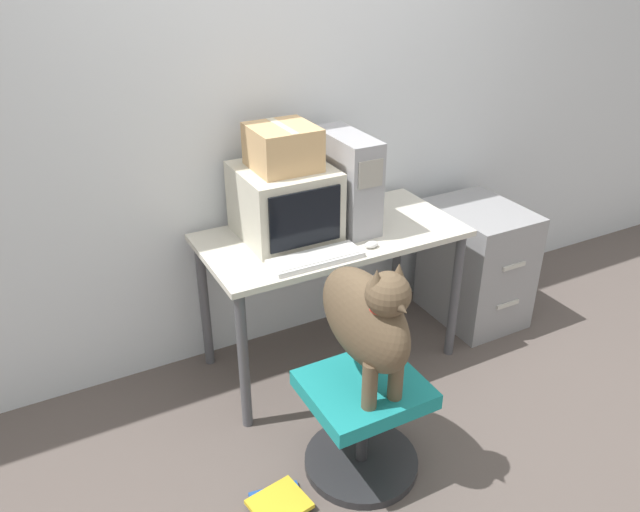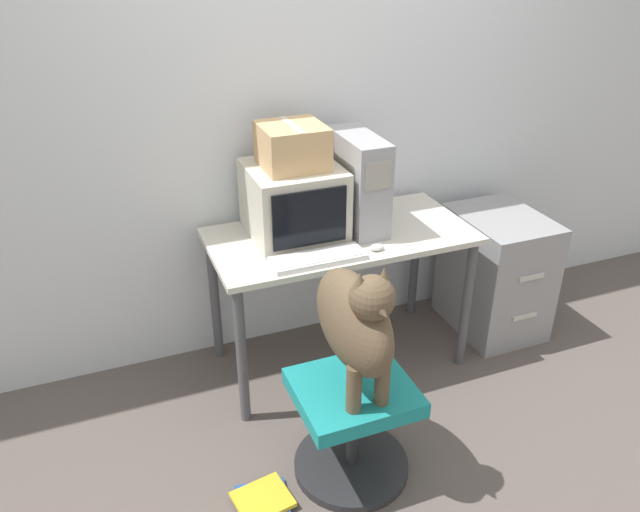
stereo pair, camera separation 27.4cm
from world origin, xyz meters
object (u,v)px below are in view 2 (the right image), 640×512
(cardboard_box, at_px, (292,146))
(keyboard, at_px, (318,258))
(dog, at_px, (356,320))
(book_stack_floor, at_px, (262,500))
(pc_tower, at_px, (358,182))
(crt_monitor, at_px, (294,201))
(filing_cabinet, at_px, (495,272))
(office_chair, at_px, (352,424))

(cardboard_box, bearing_deg, keyboard, -89.28)
(dog, distance_m, book_stack_floor, 0.88)
(pc_tower, bearing_deg, book_stack_floor, -132.95)
(pc_tower, bearing_deg, crt_monitor, 174.91)
(pc_tower, bearing_deg, filing_cabinet, -4.86)
(keyboard, height_order, cardboard_box, cardboard_box)
(pc_tower, distance_m, book_stack_floor, 1.53)
(crt_monitor, relative_size, office_chair, 0.90)
(keyboard, bearing_deg, pc_tower, 41.56)
(dog, bearing_deg, cardboard_box, 87.00)
(crt_monitor, xyz_separation_m, dog, (-0.04, -0.84, -0.16))
(pc_tower, xyz_separation_m, book_stack_floor, (-0.80, -0.85, -0.99))
(book_stack_floor, bearing_deg, dog, 5.61)
(keyboard, relative_size, dog, 0.73)
(crt_monitor, height_order, pc_tower, pc_tower)
(keyboard, xyz_separation_m, office_chair, (-0.05, -0.52, -0.53))
(pc_tower, xyz_separation_m, office_chair, (-0.37, -0.81, -0.75))
(keyboard, bearing_deg, dog, -95.26)
(keyboard, distance_m, filing_cabinet, 1.28)
(cardboard_box, bearing_deg, pc_tower, -5.76)
(pc_tower, distance_m, cardboard_box, 0.39)
(office_chair, relative_size, dog, 0.83)
(dog, height_order, cardboard_box, cardboard_box)
(book_stack_floor, bearing_deg, cardboard_box, 62.24)
(keyboard, relative_size, book_stack_floor, 1.77)
(crt_monitor, xyz_separation_m, office_chair, (-0.04, -0.84, -0.69))
(crt_monitor, distance_m, keyboard, 0.36)
(crt_monitor, height_order, filing_cabinet, crt_monitor)
(office_chair, bearing_deg, cardboard_box, 86.99)
(filing_cabinet, bearing_deg, dog, -149.13)
(pc_tower, relative_size, office_chair, 0.94)
(crt_monitor, relative_size, keyboard, 1.03)
(dog, bearing_deg, crt_monitor, 86.98)
(book_stack_floor, bearing_deg, office_chair, 5.78)
(pc_tower, distance_m, filing_cabinet, 1.09)
(filing_cabinet, bearing_deg, keyboard, -169.80)
(crt_monitor, relative_size, filing_cabinet, 0.64)
(cardboard_box, bearing_deg, book_stack_floor, -117.76)
(pc_tower, xyz_separation_m, filing_cabinet, (0.86, -0.07, -0.66))
(crt_monitor, xyz_separation_m, pc_tower, (0.33, -0.03, 0.06))
(dog, distance_m, cardboard_box, 0.95)
(office_chair, xyz_separation_m, dog, (0.00, -0.00, 0.53))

